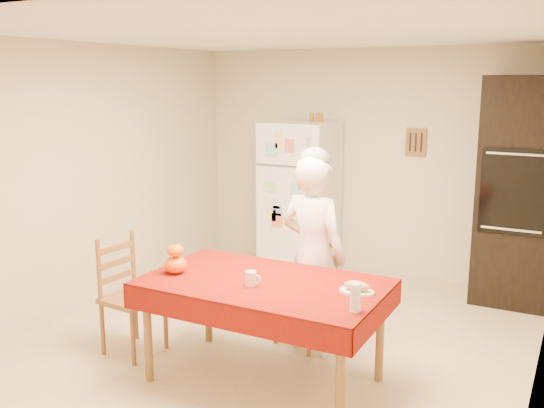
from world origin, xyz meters
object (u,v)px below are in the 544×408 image
Objects in this scene: seated_woman at (313,255)px; pumpkin_lower at (176,265)px; bread_plate at (357,292)px; oven_cabinet at (517,192)px; dining_table at (264,290)px; coffee_mug at (251,278)px; chair_far at (311,283)px; refrigerator at (300,197)px; chair_left at (127,290)px; wine_glass at (355,297)px.

seated_woman is 1.09m from pumpkin_lower.
oven_cabinet is at bearing 74.03° from bread_plate.
dining_table is 0.17m from coffee_mug.
chair_far is 9.50× the size of coffee_mug.
refrigerator reaches higher than chair_far.
refrigerator is 1.06× the size of seated_woman.
seated_woman is at bearing -56.92° from chair_left.
refrigerator is at bearing 108.16° from coffee_mug.
refrigerator is 2.78m from coffee_mug.
seated_woman is (0.10, 0.64, 0.11)m from dining_table.
refrigerator is 1.99m from chair_far.
bread_plate is at bearing -57.37° from refrigerator.
chair_far is at bearing 87.03° from coffee_mug.
seated_woman is (1.32, 0.69, 0.29)m from chair_left.
chair_far reaches higher than wine_glass.
dining_table is 0.69m from pumpkin_lower.
refrigerator reaches higher than dining_table.
pumpkin_lower reaches higher than coffee_mug.
refrigerator is 7.08× the size of bread_plate.
coffee_mug is (1.18, -0.07, 0.30)m from chair_left.
wine_glass reaches higher than pumpkin_lower.
bread_plate is (1.88, 0.13, 0.26)m from chair_left.
refrigerator is 2.67m from pumpkin_lower.
pumpkin_lower is 0.95× the size of wine_glass.
chair_left is 1.22m from coffee_mug.
refrigerator reaches higher than coffee_mug.
seated_woman reaches higher than pumpkin_lower.
oven_cabinet is 2.34m from seated_woman.
dining_table is (-1.38, -2.57, -0.41)m from oven_cabinet.
coffee_mug reaches higher than bread_plate.
refrigerator is 9.66× the size of wine_glass.
chair_far is 0.96m from coffee_mug.
dining_table is at bearing 73.52° from coffee_mug.
pumpkin_lower is (0.24, -2.66, -0.03)m from refrigerator.
wine_glass reaches higher than bread_plate.
oven_cabinet is 9.17× the size of bread_plate.
bread_plate is (0.65, -0.71, 0.26)m from chair_far.
oven_cabinet is at bearing 1.18° from refrigerator.
refrigerator is 2.69m from dining_table.
chair_far is (0.01, 0.79, -0.18)m from dining_table.
chair_left is 0.59× the size of seated_woman.
oven_cabinet reaches higher than chair_left.
seated_woman is at bearing -62.07° from refrigerator.
bread_plate is (-0.71, -2.49, -0.33)m from oven_cabinet.
oven_cabinet is 1.29× the size of dining_table.
chair_left is at bearing -130.59° from chair_far.
refrigerator is at bearing 132.88° from chair_far.
wine_glass is at bearing -58.81° from refrigerator.
bread_plate reaches higher than dining_table.
chair_far is at bearing -62.19° from refrigerator.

